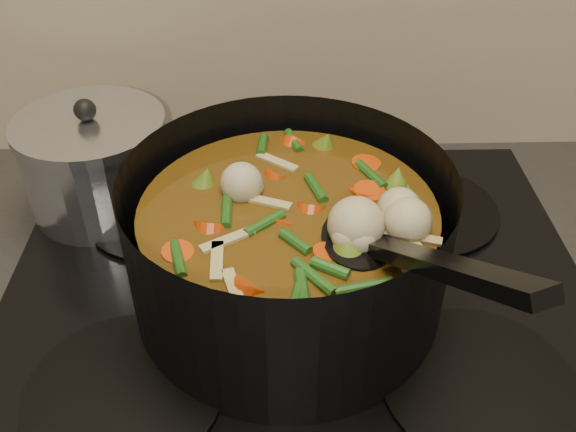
{
  "coord_description": "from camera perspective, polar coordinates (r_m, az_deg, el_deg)",
  "views": [
    {
      "loc": [
        -0.02,
        1.44,
        1.41
      ],
      "look_at": [
        -0.01,
        1.92,
        1.04
      ],
      "focal_mm": 40.0,
      "sensor_mm": 36.0,
      "label": 1
    }
  ],
  "objects": [
    {
      "name": "stovetop",
      "position": [
        0.69,
        0.84,
        -6.92
      ],
      "size": [
        0.62,
        0.54,
        0.03
      ],
      "color": "black",
      "rests_on": "counter"
    },
    {
      "name": "stockpot",
      "position": [
        0.63,
        0.04,
        -2.67
      ],
      "size": [
        0.36,
        0.41,
        0.23
      ],
      "rotation": [
        0.0,
        0.0,
        0.18
      ],
      "color": "black",
      "rests_on": "stovetop"
    },
    {
      "name": "saucepan",
      "position": [
        0.8,
        -16.66,
        4.54
      ],
      "size": [
        0.18,
        0.18,
        0.14
      ],
      "rotation": [
        0.0,
        0.0,
        -0.26
      ],
      "color": "silver",
      "rests_on": "stovetop"
    }
  ]
}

